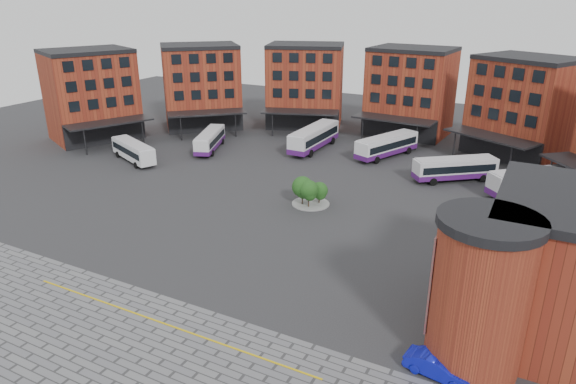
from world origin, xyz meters
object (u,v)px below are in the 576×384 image
at_px(bus_a, 133,150).
at_px(bus_f, 534,182).
at_px(bus_e, 455,168).
at_px(tree_island, 309,190).
at_px(bus_b, 210,140).
at_px(bus_d, 387,145).
at_px(blue_car, 439,367).
at_px(bus_c, 314,137).

bearing_deg(bus_a, bus_f, -53.55).
bearing_deg(bus_a, bus_e, -49.55).
distance_m(bus_a, bus_f, 53.75).
bearing_deg(tree_island, bus_a, 173.61).
height_order(bus_a, bus_b, bus_b).
bearing_deg(bus_d, blue_car, -46.33).
distance_m(bus_c, blue_car, 51.45).
distance_m(tree_island, blue_car, 29.24).
distance_m(tree_island, bus_f, 27.37).
bearing_deg(bus_e, bus_c, -139.77).
relative_size(bus_c, bus_e, 1.25).
distance_m(bus_d, blue_car, 47.47).
relative_size(bus_d, blue_car, 2.64).
bearing_deg(tree_island, bus_d, 84.28).
distance_m(bus_a, blue_car, 55.24).
distance_m(bus_b, bus_d, 27.13).
relative_size(bus_d, bus_f, 1.13).
bearing_deg(bus_c, bus_a, -138.38).
bearing_deg(bus_f, blue_car, -48.06).
distance_m(bus_b, bus_f, 46.01).
relative_size(tree_island, blue_car, 1.00).
xyz_separation_m(tree_island, bus_d, (2.25, 22.45, -0.11)).
distance_m(bus_e, blue_car, 38.66).
distance_m(tree_island, bus_d, 22.56).
xyz_separation_m(bus_a, bus_e, (43.00, 13.04, -0.04)).
xyz_separation_m(tree_island, blue_car, (19.48, -21.78, -1.14)).
bearing_deg(bus_d, bus_b, -137.85).
height_order(tree_island, bus_e, tree_island).
height_order(bus_b, bus_c, bus_c).
distance_m(bus_b, bus_c, 16.22).
relative_size(bus_a, bus_d, 0.88).
bearing_deg(blue_car, bus_c, 41.62).
bearing_deg(bus_b, bus_f, -18.47).
height_order(tree_island, bus_a, tree_island).
height_order(bus_a, blue_car, bus_a).
bearing_deg(bus_f, tree_island, -99.11).
bearing_deg(blue_car, tree_island, 49.76).
xyz_separation_m(bus_a, bus_c, (20.68, 17.70, 0.22)).
relative_size(bus_a, blue_car, 2.32).
bearing_deg(bus_a, tree_island, -72.81).
height_order(tree_island, blue_car, tree_island).
distance_m(bus_e, bus_f, 9.47).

